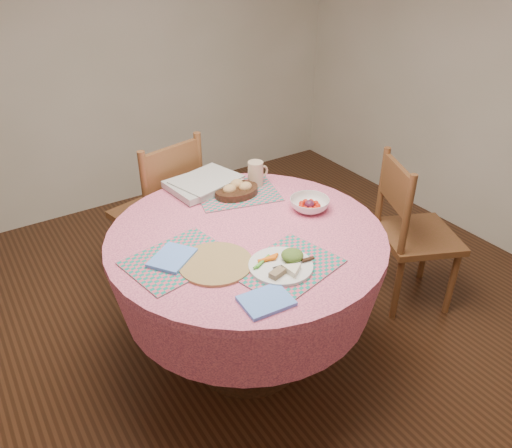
% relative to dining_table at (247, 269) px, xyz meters
% --- Properties ---
extents(ground, '(4.00, 4.00, 0.00)m').
position_rel_dining_table_xyz_m(ground, '(0.00, 0.00, -0.56)').
color(ground, '#331C0F').
rests_on(ground, ground).
extents(dining_table, '(1.24, 1.24, 0.75)m').
position_rel_dining_table_xyz_m(dining_table, '(0.00, 0.00, 0.00)').
color(dining_table, pink).
rests_on(dining_table, ground).
extents(chair_right, '(0.53, 0.54, 0.90)m').
position_rel_dining_table_xyz_m(chair_right, '(1.02, -0.09, -0.09)').
color(chair_right, brown).
rests_on(chair_right, ground).
extents(chair_back, '(0.53, 0.51, 0.96)m').
position_rel_dining_table_xyz_m(chair_back, '(-0.06, 0.82, -0.06)').
color(chair_back, brown).
rests_on(chair_back, ground).
extents(placemat_front, '(0.46, 0.39, 0.01)m').
position_rel_dining_table_xyz_m(placemat_front, '(-0.00, -0.31, 0.20)').
color(placemat_front, '#178172').
rests_on(placemat_front, dining_table).
extents(placemat_left, '(0.45, 0.37, 0.01)m').
position_rel_dining_table_xyz_m(placemat_left, '(-0.34, -0.02, 0.20)').
color(placemat_left, '#178172').
rests_on(placemat_left, dining_table).
extents(placemat_back, '(0.46, 0.39, 0.01)m').
position_rel_dining_table_xyz_m(placemat_back, '(0.16, 0.34, 0.20)').
color(placemat_back, '#178172').
rests_on(placemat_back, dining_table).
extents(wicker_trivet, '(0.30, 0.30, 0.01)m').
position_rel_dining_table_xyz_m(wicker_trivet, '(-0.23, -0.14, 0.20)').
color(wicker_trivet, olive).
rests_on(wicker_trivet, dining_table).
extents(napkin_near, '(0.19, 0.15, 0.01)m').
position_rel_dining_table_xyz_m(napkin_near, '(-0.19, -0.44, 0.20)').
color(napkin_near, '#6396FE').
rests_on(napkin_near, dining_table).
extents(napkin_far, '(0.23, 0.22, 0.01)m').
position_rel_dining_table_xyz_m(napkin_far, '(-0.36, -0.01, 0.21)').
color(napkin_far, '#6396FE').
rests_on(napkin_far, placemat_left).
extents(dinner_plate, '(0.26, 0.26, 0.05)m').
position_rel_dining_table_xyz_m(dinner_plate, '(-0.02, -0.31, 0.22)').
color(dinner_plate, white).
rests_on(dinner_plate, placemat_front).
extents(bread_bowl, '(0.23, 0.23, 0.08)m').
position_rel_dining_table_xyz_m(bread_bowl, '(0.15, 0.33, 0.23)').
color(bread_bowl, black).
rests_on(bread_bowl, placemat_back).
extents(latte_mug, '(0.12, 0.08, 0.13)m').
position_rel_dining_table_xyz_m(latte_mug, '(0.29, 0.37, 0.26)').
color(latte_mug, tan).
rests_on(latte_mug, placemat_back).
extents(fruit_bowl, '(0.21, 0.21, 0.06)m').
position_rel_dining_table_xyz_m(fruit_bowl, '(0.36, 0.01, 0.22)').
color(fruit_bowl, white).
rests_on(fruit_bowl, dining_table).
extents(newspaper_stack, '(0.39, 0.33, 0.04)m').
position_rel_dining_table_xyz_m(newspaper_stack, '(0.05, 0.49, 0.22)').
color(newspaper_stack, silver).
rests_on(newspaper_stack, dining_table).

